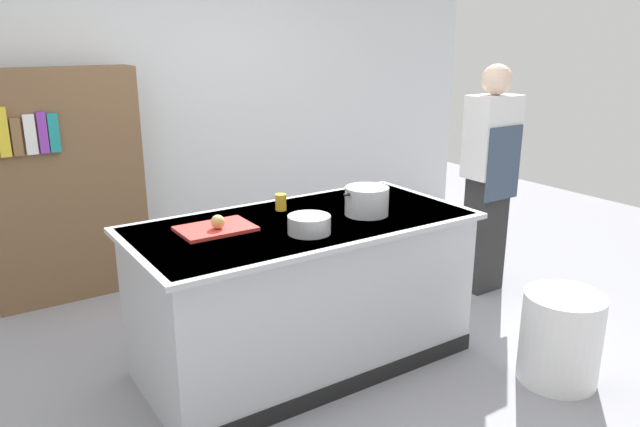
% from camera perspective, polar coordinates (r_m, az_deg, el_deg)
% --- Properties ---
extents(ground_plane, '(10.00, 10.00, 0.00)m').
position_cam_1_polar(ground_plane, '(3.85, -1.50, -13.54)').
color(ground_plane, gray).
extents(back_wall, '(6.40, 0.12, 3.00)m').
position_cam_1_polar(back_wall, '(5.25, -14.12, 11.40)').
color(back_wall, silver).
rests_on(back_wall, ground_plane).
extents(counter_island, '(1.98, 0.98, 0.90)m').
position_cam_1_polar(counter_island, '(3.64, -1.56, -7.20)').
color(counter_island, '#B7BABF').
rests_on(counter_island, ground_plane).
extents(cutting_board, '(0.40, 0.28, 0.02)m').
position_cam_1_polar(cutting_board, '(3.36, -9.75, -1.41)').
color(cutting_board, red).
rests_on(cutting_board, counter_island).
extents(onion, '(0.08, 0.08, 0.08)m').
position_cam_1_polar(onion, '(3.31, -9.55, -0.77)').
color(onion, tan).
rests_on(onion, cutting_board).
extents(stock_pot, '(0.32, 0.26, 0.17)m').
position_cam_1_polar(stock_pot, '(3.59, 4.40, 1.19)').
color(stock_pot, '#B7BABF').
rests_on(stock_pot, counter_island).
extents(mixing_bowl, '(0.23, 0.23, 0.10)m').
position_cam_1_polar(mixing_bowl, '(3.25, -1.02, -1.03)').
color(mixing_bowl, '#B7BABF').
rests_on(mixing_bowl, counter_island).
extents(juice_cup, '(0.07, 0.07, 0.10)m').
position_cam_1_polar(juice_cup, '(3.68, -3.74, 1.06)').
color(juice_cup, yellow).
rests_on(juice_cup, counter_island).
extents(trash_bin, '(0.45, 0.45, 0.53)m').
position_cam_1_polar(trash_bin, '(3.79, 21.59, -10.78)').
color(trash_bin, white).
rests_on(trash_bin, ground_plane).
extents(person_chef, '(0.38, 0.25, 1.72)m').
position_cam_1_polar(person_chef, '(4.72, 15.58, 3.51)').
color(person_chef, '#282828').
rests_on(person_chef, ground_plane).
extents(bookshelf, '(1.10, 0.31, 1.70)m').
position_cam_1_polar(bookshelf, '(4.83, -22.78, 2.36)').
color(bookshelf, brown).
rests_on(bookshelf, ground_plane).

